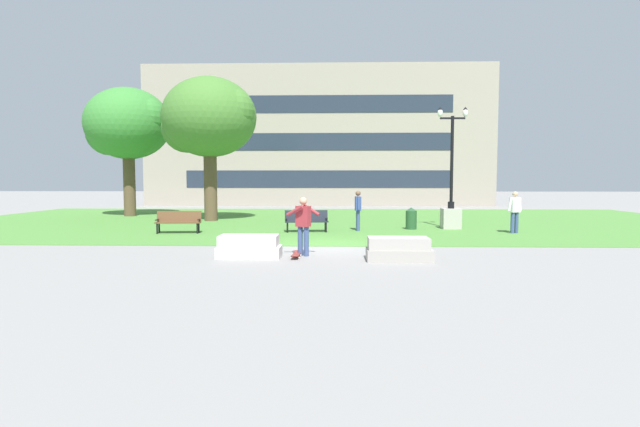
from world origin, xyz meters
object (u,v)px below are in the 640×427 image
at_px(concrete_block_left, 399,249).
at_px(skateboard, 296,255).
at_px(lamp_post_right, 451,204).
at_px(park_bench_near_left, 306,220).
at_px(person_bystander_far_lawn, 358,208).
at_px(concrete_block_center, 249,247).
at_px(person_bystander_near_lawn, 515,210).
at_px(trash_bin, 411,218).
at_px(person_skateboarder, 303,223).
at_px(park_bench_near_right, 179,220).

height_order(concrete_block_left, skateboard, concrete_block_left).
xyz_separation_m(skateboard, lamp_post_right, (6.27, 8.25, 1.02)).
bearing_deg(lamp_post_right, concrete_block_left, -111.45).
height_order(park_bench_near_left, person_bystander_far_lawn, person_bystander_far_lawn).
height_order(skateboard, park_bench_near_left, park_bench_near_left).
distance_m(concrete_block_center, skateboard, 1.36).
relative_size(concrete_block_center, lamp_post_right, 0.33).
height_order(park_bench_near_left, lamp_post_right, lamp_post_right).
distance_m(concrete_block_center, person_bystander_near_lawn, 11.73).
bearing_deg(skateboard, concrete_block_left, -8.22).
distance_m(lamp_post_right, trash_bin, 1.94).
height_order(concrete_block_center, person_skateboarder, person_skateboarder).
bearing_deg(person_skateboarder, person_bystander_far_lawn, 74.61).
height_order(concrete_block_center, skateboard, concrete_block_center).
relative_size(concrete_block_center, trash_bin, 1.87).
relative_size(skateboard, park_bench_near_left, 0.55).
height_order(concrete_block_left, person_skateboarder, person_skateboarder).
distance_m(person_skateboarder, person_bystander_near_lawn, 10.27).
relative_size(park_bench_near_left, person_bystander_far_lawn, 1.08).
bearing_deg(person_skateboarder, park_bench_near_right, 133.77).
relative_size(person_skateboarder, trash_bin, 1.78).
height_order(skateboard, park_bench_near_right, park_bench_near_right).
distance_m(skateboard, trash_bin, 9.08).
bearing_deg(lamp_post_right, concrete_block_center, -132.62).
distance_m(person_skateboarder, skateboard, 0.96).
bearing_deg(trash_bin, concrete_block_left, -100.84).
xyz_separation_m(trash_bin, person_bystander_far_lawn, (-2.37, -0.68, 0.48)).
height_order(skateboard, lamp_post_right, lamp_post_right).
distance_m(person_skateboarder, person_bystander_far_lawn, 7.17).
bearing_deg(concrete_block_center, person_bystander_far_lawn, 64.66).
height_order(concrete_block_left, lamp_post_right, lamp_post_right).
relative_size(trash_bin, person_bystander_near_lawn, 0.56).
height_order(concrete_block_center, person_bystander_near_lawn, person_bystander_near_lawn).
bearing_deg(skateboard, park_bench_near_right, 131.28).
bearing_deg(concrete_block_left, lamp_post_right, 68.55).
relative_size(concrete_block_center, person_bystander_near_lawn, 1.05).
bearing_deg(park_bench_near_left, concrete_block_center, -100.60).
bearing_deg(person_skateboarder, park_bench_near_left, 92.49).
xyz_separation_m(concrete_block_left, person_skateboarder, (-2.68, 0.73, 0.67)).
relative_size(concrete_block_center, park_bench_near_left, 0.97).
bearing_deg(park_bench_near_right, trash_bin, 10.82).
height_order(park_bench_near_left, park_bench_near_right, same).
xyz_separation_m(concrete_block_left, person_bystander_far_lawn, (-0.78, 7.64, 0.68)).
xyz_separation_m(concrete_block_center, lamp_post_right, (7.62, 8.28, 0.79)).
xyz_separation_m(concrete_block_center, person_bystander_near_lawn, (9.78, 6.44, 0.68)).
bearing_deg(park_bench_near_right, concrete_block_left, -38.31).
height_order(person_bystander_near_lawn, person_bystander_far_lawn, same).
bearing_deg(park_bench_near_right, person_skateboarder, -46.23).
bearing_deg(trash_bin, person_bystander_near_lawn, -20.41).
relative_size(concrete_block_left, person_bystander_near_lawn, 1.05).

